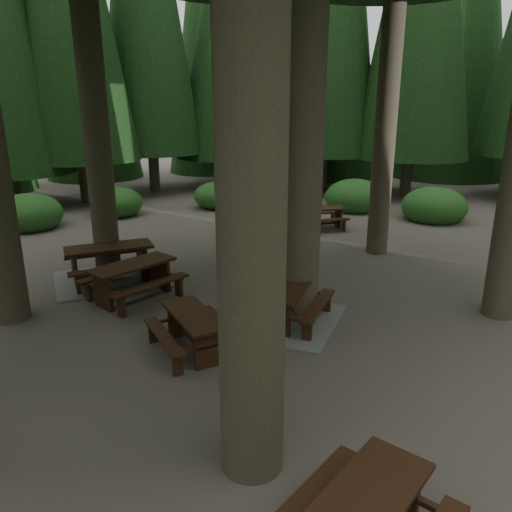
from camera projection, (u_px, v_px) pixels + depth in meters
ground at (275, 323)px, 10.07m from camera, size 80.00×80.00×0.00m
picnic_table_a at (288, 310)px, 10.03m from camera, size 2.95×2.81×0.78m
picnic_table_b at (194, 326)px, 8.81m from camera, size 1.57×1.84×0.72m
picnic_table_c at (111, 268)px, 12.32m from camera, size 3.08×2.74×0.89m
picnic_table_d at (320, 215)px, 17.32m from camera, size 2.09×1.94×0.73m
picnic_table_f at (133, 275)px, 11.13m from camera, size 2.19×1.89×0.83m
shrub_ring at (278, 286)px, 10.92m from camera, size 23.86×24.64×1.49m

